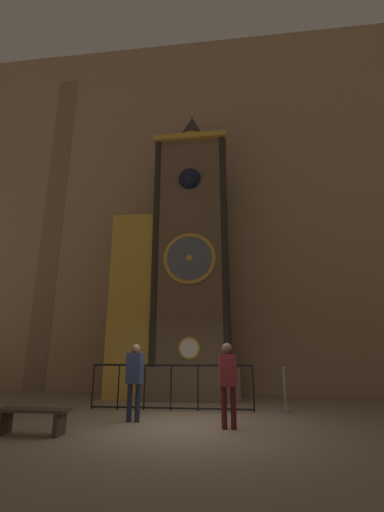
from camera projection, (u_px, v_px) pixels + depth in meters
The scene contains 8 objects.
ground_plane at pixel (188, 426), 6.82m from camera, with size 28.00×28.00×0.00m, color #847056.
cathedral_back_wall at pixel (204, 193), 14.35m from camera, with size 24.00×0.32×15.76m.
clock_tower at pixel (179, 265), 12.05m from camera, with size 4.29×1.84×10.70m.
railing_fence at pixel (171, 384), 8.85m from camera, with size 4.24×0.05×1.13m.
visitor_near at pixel (135, 374), 7.50m from camera, with size 0.37×0.28×1.60m.
visitor_far at pixel (228, 376), 6.82m from camera, with size 0.37×0.27×1.61m.
stanchion_post at pixel (286, 397), 8.51m from camera, with size 0.28×0.28×1.07m.
visitor_bench at pixel (33, 416), 6.17m from camera, with size 1.31×0.40×0.44m.
Camera 1 is at (0.97, -7.42, 1.41)m, focal length 24.00 mm.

